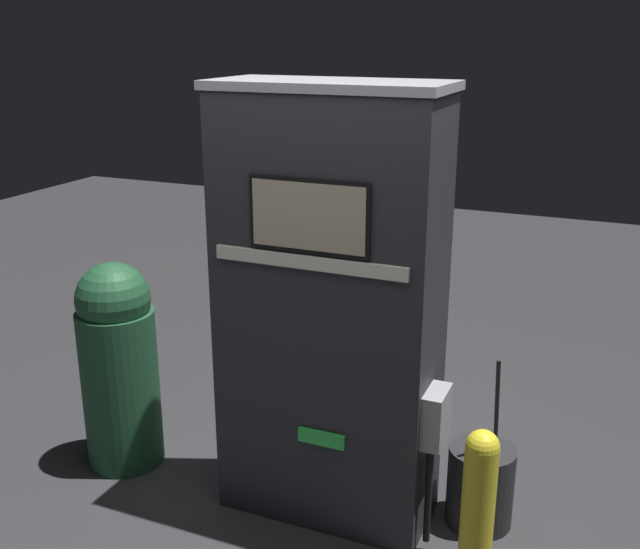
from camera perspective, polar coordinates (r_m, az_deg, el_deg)
The scene contains 5 objects.
ground_plane at distance 3.78m, azimuth -0.72°, elevation -18.87°, with size 14.00×14.00×0.00m, color #2D2D30.
gas_pump at distance 3.46m, azimuth 0.78°, elevation -2.82°, with size 1.11×0.49×2.08m.
safety_bollard at distance 3.19m, azimuth 11.89°, elevation -17.64°, with size 0.13×0.13×0.82m.
trash_bin at distance 4.16m, azimuth -15.08°, elevation -6.54°, with size 0.41×0.41×1.14m.
squeegee_bucket at distance 3.80m, azimuth 12.12°, elevation -15.41°, with size 0.32×0.32×0.89m.
Camera 1 is at (1.23, -2.76, 2.27)m, focal length 42.00 mm.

